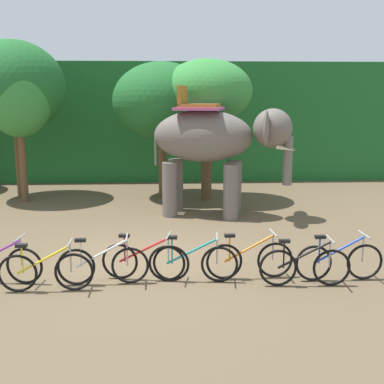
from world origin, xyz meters
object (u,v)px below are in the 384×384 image
tree_right (14,87)px  bike_black (305,266)px  tree_left (207,92)px  bike_teal (193,262)px  bike_blue (339,261)px  elephant (214,141)px  bike_white (103,265)px  bike_yellow (46,271)px  bike_red (145,261)px  tree_far_left (162,101)px  tree_center_left (18,96)px  bike_orange (250,259)px

tree_right → bike_black: bearing=-47.1°
tree_left → bike_teal: 8.09m
bike_blue → elephant: bearing=110.3°
tree_right → bike_white: bearing=-63.9°
bike_yellow → bike_red: 1.83m
tree_far_left → bike_black: tree_far_left is taller
bike_white → tree_center_left: bearing=116.0°
tree_right → tree_left: (6.43, -0.56, -0.17)m
bike_red → bike_blue: (3.71, -0.19, 0.00)m
tree_far_left → elephant: bearing=-61.1°
elephant → bike_white: bearing=-116.2°
bike_teal → bike_black: same height
bike_orange → bike_black: 1.05m
tree_left → bike_orange: size_ratio=2.74×
tree_left → bike_red: 8.12m
tree_center_left → elephant: size_ratio=1.15×
bike_red → bike_blue: bearing=-2.9°
tree_right → bike_blue: (8.40, -7.99, -3.40)m
elephant → bike_yellow: elephant is taller
bike_yellow → elephant: bearing=57.1°
tree_right → bike_white: 9.51m
bike_teal → bike_orange: bearing=6.1°
bike_black → tree_center_left: bearing=133.9°
elephant → bike_blue: 5.85m
elephant → bike_orange: elephant is taller
bike_red → elephant: bearing=70.5°
bike_yellow → bike_black: size_ratio=1.00×
elephant → bike_black: 5.88m
tree_left → tree_center_left: bearing=-179.7°
elephant → bike_teal: (-0.87, -5.16, -1.82)m
elephant → bike_black: elephant is taller
bike_red → tree_left: bearing=76.5°
bike_red → bike_orange: size_ratio=0.99×
tree_center_left → elephant: 6.66m
tree_left → tree_far_left: bearing=159.2°
tree_left → bike_yellow: (-3.51, -7.70, -3.23)m
bike_white → bike_teal: same height
tree_right → tree_center_left: size_ratio=1.09×
tree_far_left → tree_left: size_ratio=0.99×
tree_right → bike_white: (3.91, -7.98, -3.40)m
tree_far_left → tree_left: 1.64m
bike_white → bike_yellow: bearing=-163.9°
bike_teal → bike_orange: 1.11m
tree_far_left → bike_white: size_ratio=2.71×
bike_yellow → bike_orange: size_ratio=1.00×
tree_right → bike_black: (7.66, -8.24, -3.40)m
elephant → bike_white: 6.08m
tree_right → bike_red: 9.72m
tree_right → bike_blue: bearing=-43.6°
tree_left → bike_blue: bearing=-75.2°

